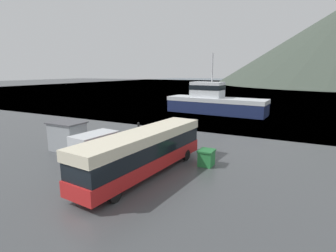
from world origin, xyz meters
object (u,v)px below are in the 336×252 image
Objects in this scene: delivery_van at (100,146)px; storage_bin at (206,158)px; fishing_boat at (214,102)px; dock_kiosk at (68,136)px; tour_bus at (145,150)px.

storage_bin is at bearing 24.88° from delivery_van.
delivery_van is 4.15× the size of storage_bin.
fishing_boat is at bearing 94.07° from delivery_van.
fishing_boat is at bearing 78.74° from dock_kiosk.
dock_kiosk reaches higher than storage_bin.
delivery_van is at bearing 2.27° from fishing_boat.
dock_kiosk is at bearing 174.94° from tour_bus.
dock_kiosk is at bearing -171.33° from storage_bin.
fishing_boat reaches higher than tour_bus.
fishing_boat is at bearing 102.96° from tour_bus.
dock_kiosk is (-4.66, 0.89, 0.09)m from delivery_van.
storage_bin is at bearing 20.02° from fishing_boat.
tour_bus is 3.81× the size of dock_kiosk.
storage_bin is at bearing 52.67° from tour_bus.
dock_kiosk is (-5.48, -27.55, -0.72)m from fishing_boat.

